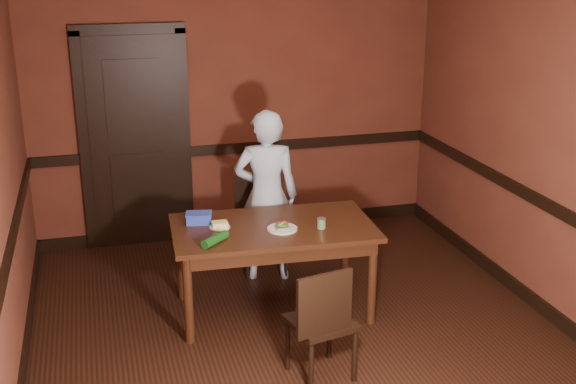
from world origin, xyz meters
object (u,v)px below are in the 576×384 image
dining_table (273,269)px  person (266,196)px  sandwich_plate (282,228)px  chair_far (267,227)px  sauce_jar (321,223)px  cheese_saucer (220,225)px  chair_near (321,320)px  food_tub (199,218)px

dining_table → person: bearing=84.1°
sandwich_plate → person: bearing=85.5°
chair_far → sauce_jar: (0.21, -0.92, 0.36)m
dining_table → cheese_saucer: 0.57m
chair_near → dining_table: bearing=-97.6°
dining_table → food_tub: size_ratio=6.95×
dining_table → cheese_saucer: (-0.41, 0.07, 0.39)m
person → chair_far: bearing=-92.5°
cheese_saucer → dining_table: bearing=-9.2°
cheese_saucer → sandwich_plate: bearing=-20.4°
dining_table → chair_far: size_ratio=1.86×
chair_near → food_tub: size_ratio=3.74×
sandwich_plate → food_tub: 0.67m
chair_far → person: person is taller
dining_table → food_tub: bearing=162.6°
food_tub → person: bearing=44.6°
sauce_jar → chair_near: bearing=-107.8°
dining_table → chair_far: bearing=83.2°
dining_table → person: size_ratio=1.03×
sandwich_plate → cheese_saucer: size_ratio=1.44×
chair_near → cheese_saucer: size_ratio=5.27×
chair_far → sandwich_plate: (-0.09, -0.87, 0.33)m
sauce_jar → sandwich_plate: bearing=170.1°
sandwich_plate → sauce_jar: (0.30, -0.05, 0.03)m
dining_table → sauce_jar: 0.56m
dining_table → person: 0.76m
chair_far → sandwich_plate: size_ratio=3.64×
person → dining_table: bearing=93.0°
sauce_jar → cheese_saucer: (-0.76, 0.22, -0.02)m
person → sauce_jar: bearing=119.2°
person → food_tub: size_ratio=6.72×
person → sandwich_plate: size_ratio=6.55×
chair_far → sauce_jar: 1.01m
person → sauce_jar: 0.84m
sauce_jar → cheese_saucer: size_ratio=0.52×
dining_table → chair_far: chair_far is taller
chair_far → person: size_ratio=0.56×
person → sandwich_plate: 0.75m
person → sandwich_plate: bearing=97.9°
food_tub → dining_table: bearing=-9.8°
cheese_saucer → food_tub: food_tub is taller
chair_near → sandwich_plate: 0.96m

